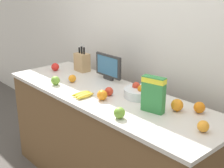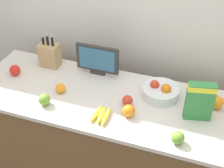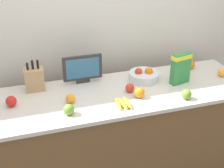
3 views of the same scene
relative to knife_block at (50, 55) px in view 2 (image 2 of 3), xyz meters
The scene contains 14 objects.
wall_back 0.78m from the knife_block, 26.67° to the left, with size 9.00×0.06×2.60m.
counter 0.88m from the knife_block, 19.63° to the right, with size 2.09×0.68×0.91m.
knife_block is the anchor object (origin of this frame).
small_monitor 0.39m from the knife_block, ahead, with size 0.32×0.03×0.24m.
cereal_box 1.16m from the knife_block, 11.54° to the right, with size 0.17×0.09×0.26m.
fruit_bowl 0.89m from the knife_block, ahead, with size 0.25×0.25×0.11m.
banana_bunch 0.72m from the knife_block, 36.18° to the right, with size 0.11×0.17×0.03m.
apple_front 0.47m from the knife_block, 66.41° to the right, with size 0.08×0.08×0.08m, color #6B9E33.
apple_leftmost 1.17m from the knife_block, 24.34° to the right, with size 0.08×0.08×0.08m, color #6B9E33.
apple_near_bananas 0.28m from the knife_block, 132.80° to the right, with size 0.08×0.08×0.08m, color red.
apple_rear 0.74m from the knife_block, 20.03° to the right, with size 0.07×0.07×0.07m, color red.
orange_front_center 0.36m from the knife_block, 50.89° to the right, with size 0.07×0.07×0.07m, color orange.
orange_mid_left 0.82m from the knife_block, 25.78° to the right, with size 0.08×0.08×0.08m, color orange.
orange_front_left 1.25m from the knife_block, ahead, with size 0.09×0.09×0.09m, color orange.
Camera 2 is at (0.47, -1.53, 2.24)m, focal length 50.00 mm.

